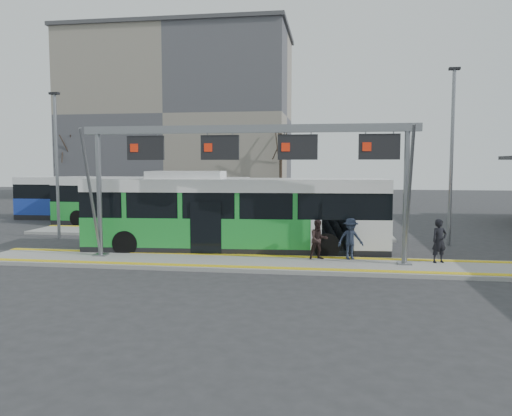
{
  "coord_description": "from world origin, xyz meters",
  "views": [
    {
      "loc": [
        2.73,
        -18.64,
        3.85
      ],
      "look_at": [
        -0.49,
        3.0,
        1.93
      ],
      "focal_mm": 35.0,
      "sensor_mm": 36.0,
      "label": 1
    }
  ],
  "objects_px": {
    "gantry": "(249,153)",
    "passenger_c": "(350,239)",
    "hero_bus": "(235,215)",
    "passenger_a": "(439,241)",
    "passenger_b": "(319,240)"
  },
  "relations": [
    {
      "from": "hero_bus",
      "to": "passenger_a",
      "type": "relative_size",
      "value": 7.92
    },
    {
      "from": "passenger_b",
      "to": "passenger_c",
      "type": "xyz_separation_m",
      "value": [
        1.24,
        0.19,
        0.03
      ]
    },
    {
      "from": "gantry",
      "to": "passenger_c",
      "type": "bearing_deg",
      "value": 10.59
    },
    {
      "from": "passenger_a",
      "to": "passenger_c",
      "type": "xyz_separation_m",
      "value": [
        -3.28,
        0.22,
        -0.02
      ]
    },
    {
      "from": "hero_bus",
      "to": "passenger_b",
      "type": "relative_size",
      "value": 8.46
    },
    {
      "from": "passenger_a",
      "to": "passenger_b",
      "type": "distance_m",
      "value": 4.52
    },
    {
      "from": "passenger_a",
      "to": "passenger_c",
      "type": "distance_m",
      "value": 3.29
    },
    {
      "from": "hero_bus",
      "to": "passenger_b",
      "type": "bearing_deg",
      "value": -30.54
    },
    {
      "from": "passenger_c",
      "to": "passenger_a",
      "type": "bearing_deg",
      "value": -22.9
    },
    {
      "from": "gantry",
      "to": "passenger_a",
      "type": "height_order",
      "value": "gantry"
    },
    {
      "from": "gantry",
      "to": "passenger_c",
      "type": "distance_m",
      "value": 5.18
    },
    {
      "from": "passenger_a",
      "to": "gantry",
      "type": "bearing_deg",
      "value": 161.32
    },
    {
      "from": "hero_bus",
      "to": "passenger_a",
      "type": "xyz_separation_m",
      "value": [
        8.2,
        -1.88,
        -0.65
      ]
    },
    {
      "from": "passenger_b",
      "to": "gantry",
      "type": "bearing_deg",
      "value": 170.38
    },
    {
      "from": "gantry",
      "to": "passenger_c",
      "type": "height_order",
      "value": "gantry"
    }
  ]
}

